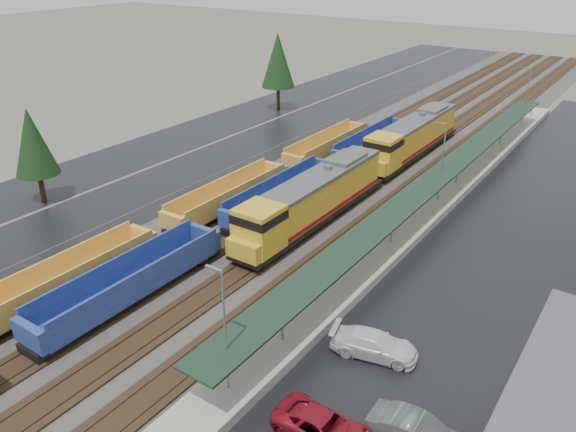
# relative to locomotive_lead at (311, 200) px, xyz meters

# --- Properties ---
(ballast_strip) EXTENTS (20.00, 160.00, 0.08)m
(ballast_strip) POSITION_rel_locomotive_lead_xyz_m (-2.00, 20.17, -2.42)
(ballast_strip) COLOR #302D2B
(ballast_strip) RESTS_ON ground
(trackbed) EXTENTS (14.60, 160.00, 0.22)m
(trackbed) POSITION_rel_locomotive_lead_xyz_m (-2.00, 20.17, -2.30)
(trackbed) COLOR black
(trackbed) RESTS_ON ground
(west_parking_lot) EXTENTS (10.00, 160.00, 0.02)m
(west_parking_lot) POSITION_rel_locomotive_lead_xyz_m (-17.00, 20.17, -2.45)
(west_parking_lot) COLOR black
(west_parking_lot) RESTS_ON ground
(west_road) EXTENTS (9.00, 160.00, 0.02)m
(west_road) POSITION_rel_locomotive_lead_xyz_m (-27.00, 20.17, -2.45)
(west_road) COLOR black
(west_road) RESTS_ON ground
(east_commuter_lot) EXTENTS (16.00, 100.00, 0.02)m
(east_commuter_lot) POSITION_rel_locomotive_lead_xyz_m (17.00, 10.17, -2.45)
(east_commuter_lot) COLOR black
(east_commuter_lot) RESTS_ON ground
(station_platform) EXTENTS (3.00, 80.00, 8.00)m
(station_platform) POSITION_rel_locomotive_lead_xyz_m (7.50, 10.17, -1.72)
(station_platform) COLOR #9E9B93
(station_platform) RESTS_ON ground
(chainlink_fence) EXTENTS (0.08, 160.04, 2.02)m
(chainlink_fence) POSITION_rel_locomotive_lead_xyz_m (-11.50, 18.60, -0.85)
(chainlink_fence) COLOR gray
(chainlink_fence) RESTS_ON ground
(tree_west_near) EXTENTS (3.96, 3.96, 9.00)m
(tree_west_near) POSITION_rel_locomotive_lead_xyz_m (-24.00, -9.83, 3.36)
(tree_west_near) COLOR #332316
(tree_west_near) RESTS_ON ground
(tree_west_far) EXTENTS (4.84, 4.84, 11.00)m
(tree_west_far) POSITION_rel_locomotive_lead_xyz_m (-25.00, 30.17, 4.67)
(tree_west_far) COLOR #332316
(tree_west_far) RESTS_ON ground
(locomotive_lead) EXTENTS (3.10, 20.43, 4.62)m
(locomotive_lead) POSITION_rel_locomotive_lead_xyz_m (0.00, 0.00, 0.00)
(locomotive_lead) COLOR black
(locomotive_lead) RESTS_ON ground
(locomotive_trail) EXTENTS (3.10, 20.43, 4.62)m
(locomotive_trail) POSITION_rel_locomotive_lead_xyz_m (0.00, 21.00, 0.00)
(locomotive_trail) COLOR black
(locomotive_trail) RESTS_ON ground
(well_string_yellow) EXTENTS (2.67, 85.28, 2.37)m
(well_string_yellow) POSITION_rel_locomotive_lead_xyz_m (-8.00, -18.81, -1.28)
(well_string_yellow) COLOR #CA8838
(well_string_yellow) RESTS_ON ground
(well_string_blue) EXTENTS (2.84, 88.80, 2.52)m
(well_string_blue) POSITION_rel_locomotive_lead_xyz_m (-4.00, -16.41, -1.22)
(well_string_blue) COLOR navy
(well_string_blue) RESTS_ON ground
(parked_car_east_b) EXTENTS (2.52, 5.32, 1.47)m
(parked_car_east_b) POSITION_rel_locomotive_lead_xyz_m (13.20, -19.38, -1.72)
(parked_car_east_b) COLOR maroon
(parked_car_east_b) RESTS_ON ground
(parked_car_east_c) EXTENTS (3.26, 5.51, 1.50)m
(parked_car_east_c) POSITION_rel_locomotive_lead_xyz_m (12.29, -12.23, -1.71)
(parked_car_east_c) COLOR white
(parked_car_east_c) RESTS_ON ground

